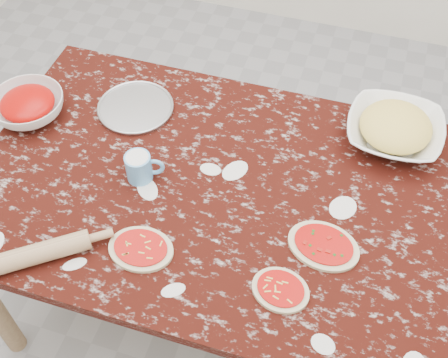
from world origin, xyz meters
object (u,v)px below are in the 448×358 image
cheese_bowl (394,131)px  rolling_pin (37,254)px  flour_mug (140,167)px  pizza_tray (136,108)px  sauce_bowl (28,107)px  worktable (224,205)px

cheese_bowl → rolling_pin: bearing=-139.4°
rolling_pin → flour_mug: bearing=66.5°
flour_mug → rolling_pin: bearing=-113.5°
pizza_tray → sauce_bowl: (-0.34, -0.13, 0.03)m
flour_mug → rolling_pin: flour_mug is taller
sauce_bowl → flour_mug: (0.48, -0.15, 0.01)m
cheese_bowl → flour_mug: flour_mug is taller
worktable → pizza_tray: bearing=148.3°
sauce_bowl → cheese_bowl: size_ratio=0.79×
flour_mug → rolling_pin: size_ratio=0.40×
rolling_pin → sauce_bowl: bearing=121.7°
flour_mug → cheese_bowl: bearing=28.6°
worktable → cheese_bowl: bearing=38.0°
cheese_bowl → pizza_tray: bearing=-172.1°
pizza_tray → rolling_pin: 0.65m
cheese_bowl → worktable: bearing=-142.0°
worktable → cheese_bowl: size_ratio=5.08×
rolling_pin → worktable: bearing=43.2°
pizza_tray → rolling_pin: (-0.02, -0.65, 0.02)m
rolling_pin → pizza_tray: bearing=88.2°
cheese_bowl → flour_mug: size_ratio=2.63×
worktable → rolling_pin: size_ratio=5.41×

